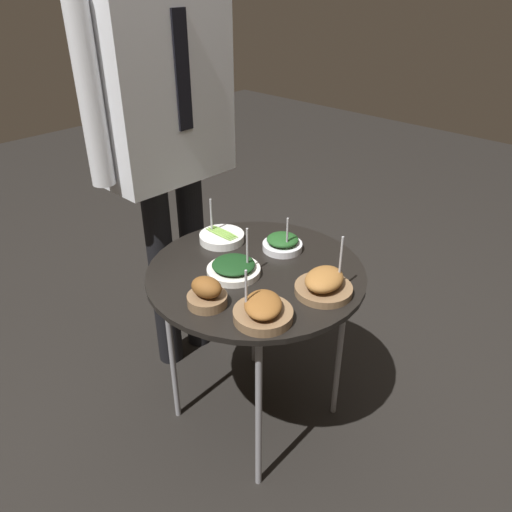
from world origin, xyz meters
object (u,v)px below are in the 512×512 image
Objects in this scene: bowl_roast_center at (324,284)px; bowl_asparagus_front_right at (222,237)px; bowl_spinach_back_left at (282,243)px; bowl_roast_mid_right at (207,294)px; bowl_spinach_mid_left at (234,268)px; bowl_roast_front_left at (263,310)px; waiter_figure at (165,114)px; serving_cart at (256,281)px.

bowl_roast_center reaches higher than bowl_asparagus_front_right.
bowl_roast_mid_right is at bearing -172.17° from bowl_spinach_back_left.
bowl_spinach_mid_left reaches higher than bowl_asparagus_front_right.
bowl_roast_mid_right is at bearing 109.76° from bowl_roast_front_left.
waiter_figure is (0.22, 0.66, 0.36)m from bowl_roast_front_left.
serving_cart is 4.45× the size of bowl_asparagus_front_right.
bowl_spinach_back_left is 0.21m from bowl_asparagus_front_right.
bowl_roast_front_left reaches higher than bowl_roast_mid_right.
bowl_spinach_mid_left is at bearing -105.07° from waiter_figure.
bowl_asparagus_front_right is (-0.10, 0.19, -0.01)m from bowl_spinach_back_left.
waiter_figure reaches higher than bowl_roast_center.
serving_cart is at bearing -170.59° from bowl_spinach_back_left.
bowl_roast_center is 1.06× the size of bowl_roast_front_left.
bowl_roast_front_left is (-0.21, 0.04, -0.00)m from bowl_roast_center.
bowl_roast_front_left is at bearing -70.24° from bowl_roast_mid_right.
bowl_roast_mid_right is at bearing -173.27° from serving_cart.
bowl_asparagus_front_right is at bearing -89.76° from waiter_figure.
bowl_spinach_mid_left reaches higher than bowl_roast_front_left.
serving_cart is at bearing 6.73° from bowl_roast_mid_right.
bowl_spinach_back_left is at bearing -77.57° from waiter_figure.
bowl_roast_front_left is at bearing -119.32° from bowl_asparagus_front_right.
waiter_figure is (0.12, 0.44, 0.37)m from bowl_spinach_mid_left.
bowl_roast_front_left is at bearing -132.31° from serving_cart.
bowl_spinach_back_left is 1.17× the size of bowl_roast_mid_right.
waiter_figure is (0.28, 0.50, 0.35)m from bowl_roast_mid_right.
bowl_asparagus_front_right is 0.37m from bowl_roast_mid_right.
bowl_asparagus_front_right is 0.46m from bowl_roast_front_left.
bowl_roast_front_left is at bearing -115.58° from bowl_spinach_mid_left.
bowl_roast_center is at bearing -91.75° from bowl_asparagus_front_right.
bowl_spinach_mid_left is 0.22m from bowl_spinach_back_left.
waiter_figure is at bearing 74.93° from bowl_spinach_mid_left.
bowl_asparagus_front_right is at bearing 56.53° from bowl_spinach_mid_left.
bowl_roast_front_left is 0.10× the size of waiter_figure.
bowl_roast_mid_right is (-0.27, 0.20, 0.00)m from bowl_roast_center.
bowl_spinach_mid_left is 1.07× the size of bowl_asparagus_front_right.
bowl_roast_center is 0.33m from bowl_roast_mid_right.
waiter_figure is at bearing 71.30° from bowl_roast_front_left.
waiter_figure is at bearing 83.36° from serving_cart.
waiter_figure reaches higher than bowl_roast_mid_right.
bowl_asparagus_front_right reaches higher than bowl_roast_mid_right.
bowl_roast_center is 1.33× the size of bowl_spinach_back_left.
bowl_roast_center is 1.56× the size of bowl_roast_mid_right.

